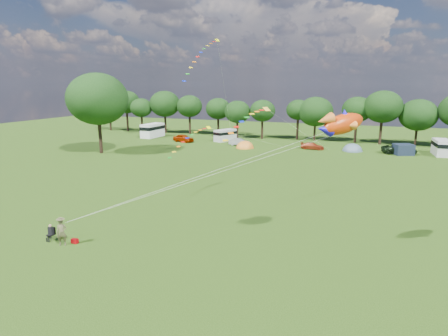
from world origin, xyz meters
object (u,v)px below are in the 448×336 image
(car_d, at_px, (399,149))
(car_a, at_px, (183,138))
(car_b, at_px, (239,142))
(kite_flyer, at_px, (62,232))
(camp_chair, at_px, (51,231))
(car_c, at_px, (312,146))
(campervan_b, at_px, (225,135))
(fish_kite, at_px, (340,124))
(campervan_d, at_px, (442,147))
(campervan_a, at_px, (153,130))
(big_tree, at_px, (98,99))
(tent_greyblue, at_px, (352,151))
(tent_orange, at_px, (245,148))

(car_d, bearing_deg, car_a, 81.03)
(car_d, bearing_deg, car_b, 82.17)
(kite_flyer, distance_m, camp_chair, 1.51)
(car_c, xyz_separation_m, campervan_b, (-18.14, 3.74, 0.68))
(fish_kite, bearing_deg, kite_flyer, 153.88)
(campervan_d, bearing_deg, camp_chair, 143.55)
(campervan_a, bearing_deg, campervan_b, -86.44)
(car_d, height_order, kite_flyer, kite_flyer)
(fish_kite, bearing_deg, campervan_d, 31.38)
(car_a, bearing_deg, camp_chair, -149.66)
(car_a, height_order, campervan_d, campervan_d)
(car_d, distance_m, kite_flyer, 55.09)
(car_a, height_order, fish_kite, fish_kite)
(car_b, xyz_separation_m, campervan_a, (-21.52, 3.98, 0.93))
(big_tree, xyz_separation_m, kite_flyer, (21.86, -31.44, -8.04))
(campervan_a, bearing_deg, big_tree, -171.09)
(car_a, bearing_deg, car_d, -73.33)
(kite_flyer, bearing_deg, car_d, 33.82)
(tent_greyblue, distance_m, camp_chair, 52.07)
(tent_greyblue, distance_m, kite_flyer, 51.95)
(campervan_d, xyz_separation_m, kite_flyer, (-31.56, -49.92, -0.39))
(car_b, height_order, car_c, car_b)
(camp_chair, bearing_deg, campervan_b, 96.54)
(car_a, xyz_separation_m, campervan_b, (7.47, 4.14, 0.51))
(big_tree, distance_m, kite_flyer, 39.13)
(car_d, xyz_separation_m, camp_chair, (-26.68, -48.56, -0.02))
(car_c, distance_m, kite_flyer, 49.30)
(tent_greyblue, relative_size, kite_flyer, 1.94)
(big_tree, xyz_separation_m, fish_kite, (40.19, -26.18, -0.06))
(camp_chair, relative_size, fish_kite, 0.38)
(campervan_d, height_order, kite_flyer, campervan_d)
(car_a, distance_m, tent_orange, 14.20)
(car_d, relative_size, camp_chair, 4.51)
(tent_orange, bearing_deg, car_a, 169.13)
(big_tree, xyz_separation_m, car_a, (7.27, 16.21, -8.25))
(fish_kite, bearing_deg, tent_greyblue, 48.57)
(car_c, xyz_separation_m, camp_chair, (-12.45, -47.64, 0.15))
(car_b, xyz_separation_m, car_d, (27.83, 1.48, 0.12))
(car_d, xyz_separation_m, campervan_d, (6.32, 0.95, 0.60))
(big_tree, xyz_separation_m, car_d, (47.10, 17.53, -8.24))
(car_b, distance_m, tent_greyblue, 20.45)
(campervan_d, bearing_deg, campervan_a, 85.64)
(car_a, height_order, car_d, car_d)
(big_tree, distance_m, campervan_a, 21.48)
(campervan_b, height_order, tent_greyblue, campervan_b)
(car_a, relative_size, fish_kite, 1.40)
(campervan_a, xyz_separation_m, fish_kite, (42.44, -46.22, 7.37))
(campervan_d, height_order, camp_chair, campervan_d)
(tent_orange, relative_size, kite_flyer, 1.86)
(tent_orange, bearing_deg, kite_flyer, -89.14)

